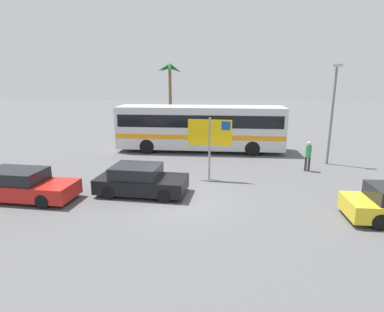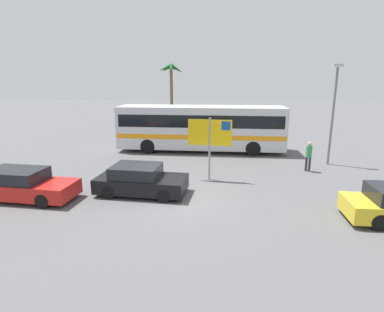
% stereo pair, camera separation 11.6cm
% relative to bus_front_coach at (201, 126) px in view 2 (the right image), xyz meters
% --- Properties ---
extents(ground, '(120.00, 120.00, 0.00)m').
position_rel_bus_front_coach_xyz_m(ground, '(-0.30, -9.43, -1.78)').
color(ground, '#565659').
extents(bus_front_coach, '(11.60, 2.69, 3.17)m').
position_rel_bus_front_coach_xyz_m(bus_front_coach, '(0.00, 0.00, 0.00)').
color(bus_front_coach, silver).
rests_on(bus_front_coach, ground).
extents(ferry_sign, '(2.20, 0.24, 3.20)m').
position_rel_bus_front_coach_xyz_m(ferry_sign, '(0.97, -6.56, 0.54)').
color(ferry_sign, gray).
rests_on(ferry_sign, ground).
extents(car_black, '(4.10, 2.11, 1.32)m').
position_rel_bus_front_coach_xyz_m(car_black, '(-2.07, -8.93, -1.15)').
color(car_black, black).
rests_on(car_black, ground).
extents(car_red, '(4.68, 1.98, 1.32)m').
position_rel_bus_front_coach_xyz_m(car_red, '(-7.01, -10.07, -1.15)').
color(car_red, red).
rests_on(car_red, ground).
extents(pedestrian_near_sign, '(0.32, 0.32, 1.70)m').
position_rel_bus_front_coach_xyz_m(pedestrian_near_sign, '(6.36, -4.53, -0.79)').
color(pedestrian_near_sign, '#2D2D33').
rests_on(pedestrian_near_sign, ground).
extents(lamp_post_left_side, '(0.56, 0.20, 5.87)m').
position_rel_bus_front_coach_xyz_m(lamp_post_left_side, '(7.96, -2.87, 1.47)').
color(lamp_post_left_side, slate).
rests_on(lamp_post_left_side, ground).
extents(palm_tree_seaside, '(2.68, 2.84, 6.52)m').
position_rel_bus_front_coach_xyz_m(palm_tree_seaside, '(-3.93, 10.87, 3.32)').
color(palm_tree_seaside, brown).
rests_on(palm_tree_seaside, ground).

